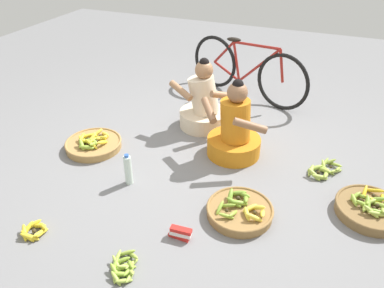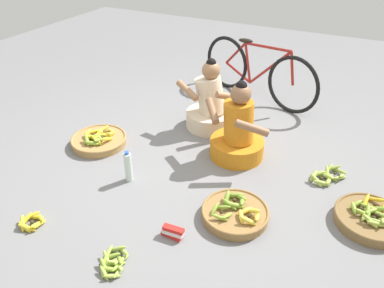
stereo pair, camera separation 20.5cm
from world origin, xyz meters
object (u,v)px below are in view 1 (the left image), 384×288
vendor_woman_front (234,132)px  vendor_woman_behind (203,106)px  banana_basket_back_right (370,209)px  water_bottle (128,170)px  banana_basket_near_bicycle (93,144)px  loose_bananas_near_vendor (123,267)px  bicycle_leaning (246,70)px  packet_carton_stack (180,233)px  loose_bananas_mid_right (34,231)px  loose_bananas_front_right (323,170)px  banana_basket_back_center (240,210)px

vendor_woman_front → vendor_woman_behind: vendor_woman_front is taller
banana_basket_back_right → water_bottle: bearing=-169.4°
vendor_woman_behind → banana_basket_near_bicycle: vendor_woman_behind is taller
banana_basket_near_bicycle → loose_bananas_near_vendor: 1.60m
bicycle_leaning → water_bottle: (-0.47, -2.12, -0.22)m
banana_basket_near_bicycle → water_bottle: 0.72m
water_bottle → packet_carton_stack: size_ratio=1.71×
loose_bananas_mid_right → packet_carton_stack: size_ratio=1.26×
loose_bananas_front_right → vendor_woman_behind: bearing=163.0°
vendor_woman_behind → loose_bananas_mid_right: size_ratio=3.55×
vendor_woman_behind → banana_basket_back_center: (0.78, -1.23, -0.20)m
banana_basket_back_center → packet_carton_stack: size_ratio=3.03×
banana_basket_back_right → loose_bananas_near_vendor: size_ratio=1.85×
loose_bananas_near_vendor → water_bottle: water_bottle is taller
bicycle_leaning → loose_bananas_mid_right: bicycle_leaning is taller
vendor_woman_front → bicycle_leaning: vendor_woman_front is taller
vendor_woman_behind → loose_bananas_front_right: 1.41m
banana_basket_back_center → loose_bananas_front_right: bearing=56.1°
banana_basket_near_bicycle → loose_bananas_front_right: banana_basket_near_bicycle is taller
banana_basket_back_center → bicycle_leaning: bearing=104.4°
water_bottle → packet_carton_stack: bearing=-32.2°
loose_bananas_near_vendor → packet_carton_stack: bearing=60.1°
packet_carton_stack → banana_basket_near_bicycle: bearing=148.9°
bicycle_leaning → banana_basket_back_right: (1.50, -1.75, -0.30)m
banana_basket_back_right → banana_basket_near_bicycle: (-2.59, -0.01, -0.00)m
bicycle_leaning → packet_carton_stack: 2.58m
banana_basket_near_bicycle → loose_bananas_near_vendor: (1.06, -1.19, -0.03)m
banana_basket_back_center → water_bottle: bearing=178.3°
vendor_woman_front → banana_basket_back_right: vendor_woman_front is taller
vendor_woman_behind → banana_basket_back_right: (1.73, -0.83, -0.19)m
loose_bananas_near_vendor → banana_basket_back_center: bearing=54.5°
vendor_woman_front → vendor_woman_behind: bearing=138.7°
bicycle_leaning → water_bottle: 2.18m
loose_bananas_front_right → banana_basket_back_center: bearing=-123.9°
banana_basket_back_right → packet_carton_stack: (-1.29, -0.80, -0.01)m
loose_bananas_mid_right → loose_bananas_near_vendor: (0.79, -0.04, -0.00)m
vendor_woman_front → banana_basket_near_bicycle: vendor_woman_front is taller
banana_basket_back_right → loose_bananas_near_vendor: bearing=-141.7°
vendor_woman_front → vendor_woman_behind: 0.63m
loose_bananas_front_right → loose_bananas_near_vendor: (-1.13, -1.63, -0.00)m
bicycle_leaning → banana_basket_back_center: bicycle_leaning is taller
banana_basket_back_center → loose_bananas_mid_right: size_ratio=2.40×
bicycle_leaning → loose_bananas_near_vendor: bearing=-90.5°
vendor_woman_front → water_bottle: (-0.72, -0.79, -0.11)m
banana_basket_near_bicycle → water_bottle: size_ratio=1.88×
loose_bananas_near_vendor → banana_basket_back_right: bearing=38.3°
vendor_woman_front → vendor_woman_behind: size_ratio=1.00×
bicycle_leaning → banana_basket_near_bicycle: bicycle_leaning is taller
water_bottle → vendor_woman_behind: bearing=78.6°
packet_carton_stack → bicycle_leaning: bearing=94.8°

